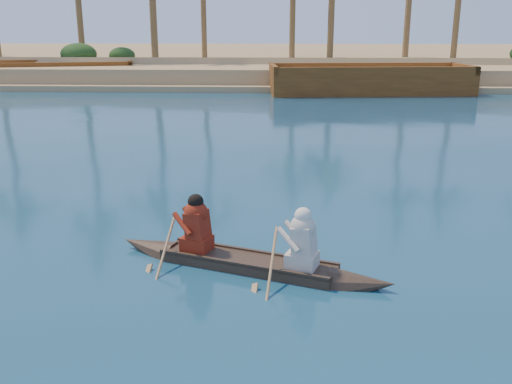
# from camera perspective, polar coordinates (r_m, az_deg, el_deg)

# --- Properties ---
(sandy_embankment) EXTENTS (150.00, 51.00, 1.50)m
(sandy_embankment) POSITION_cam_1_polar(r_m,az_deg,el_deg) (60.52, 9.77, 12.88)
(sandy_embankment) COLOR tan
(sandy_embankment) RESTS_ON ground
(shrub_cluster) EXTENTS (100.00, 6.00, 2.40)m
(shrub_cluster) POSITION_cam_1_polar(r_m,az_deg,el_deg) (45.27, 12.22, 12.48)
(shrub_cluster) COLOR #1B3613
(shrub_cluster) RESTS_ON ground
(canoe) EXTENTS (4.98, 2.37, 1.39)m
(canoe) POSITION_cam_1_polar(r_m,az_deg,el_deg) (9.83, -0.86, -6.15)
(canoe) COLOR #3C2921
(canoe) RESTS_ON ground
(barge_left) EXTENTS (11.69, 6.35, 1.85)m
(barge_left) POSITION_cam_1_polar(r_m,az_deg,el_deg) (43.30, -19.73, 11.01)
(barge_left) COLOR brown
(barge_left) RESTS_ON ground
(barge_mid) EXTENTS (12.26, 5.06, 1.99)m
(barge_mid) POSITION_cam_1_polar(r_m,az_deg,el_deg) (35.90, 11.25, 10.79)
(barge_mid) COLOR brown
(barge_mid) RESTS_ON ground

